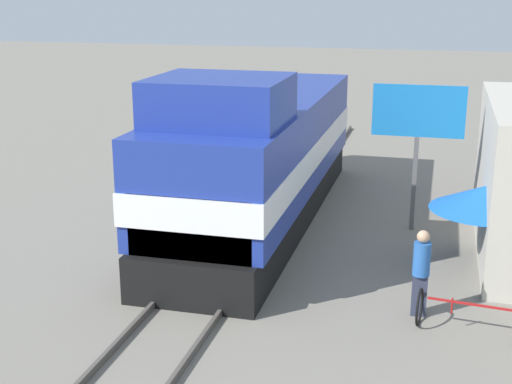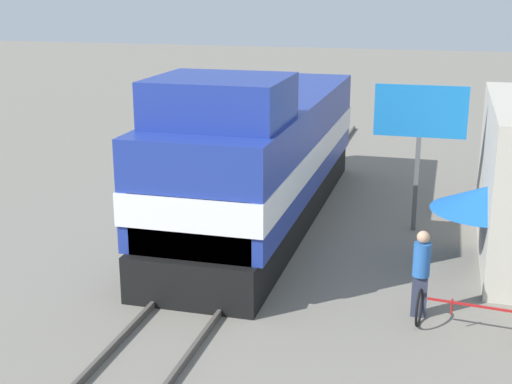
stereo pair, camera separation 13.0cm
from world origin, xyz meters
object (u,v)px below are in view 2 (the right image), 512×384
(person_bystander, at_px, (421,270))
(locomotive, at_px, (260,158))
(billboard_sign, at_px, (420,121))
(vendor_umbrella, at_px, (489,198))
(bicycle, at_px, (469,315))

(person_bystander, bearing_deg, locomotive, 134.09)
(billboard_sign, distance_m, person_bystander, 5.69)
(locomotive, height_order, person_bystander, locomotive)
(vendor_umbrella, relative_size, bicycle, 1.29)
(vendor_umbrella, distance_m, bicycle, 3.59)
(locomotive, xyz_separation_m, vendor_umbrella, (5.85, -1.93, -0.12))
(locomotive, bearing_deg, billboard_sign, 8.56)
(vendor_umbrella, height_order, bicycle, vendor_umbrella)
(vendor_umbrella, bearing_deg, person_bystander, -115.38)
(vendor_umbrella, height_order, person_bystander, vendor_umbrella)
(locomotive, xyz_separation_m, billboard_sign, (4.14, 0.62, 1.11))
(vendor_umbrella, relative_size, person_bystander, 1.43)
(billboard_sign, bearing_deg, person_bystander, -85.70)
(locomotive, xyz_separation_m, bicycle, (5.49, -5.23, -1.49))
(person_bystander, bearing_deg, bicycle, -30.06)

